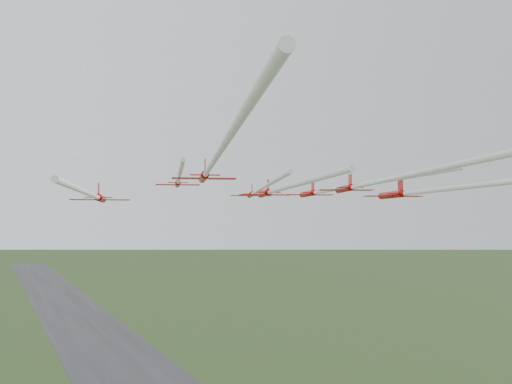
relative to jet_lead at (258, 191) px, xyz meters
name	(u,v)px	position (x,y,z in m)	size (l,w,h in m)	color
runway	(88,330)	(0.89, 191.92, -58.40)	(38.00, 900.00, 0.04)	#2F2F32
jet_lead	(258,191)	(0.00, 0.00, 0.00)	(25.21, 61.34, 2.59)	#CF0001
jet_row2_left	(179,180)	(-15.57, -2.41, 1.39)	(16.82, 47.76, 2.43)	#CF0001
jet_row2_right	(333,189)	(5.98, -15.42, -0.37)	(20.49, 60.61, 2.68)	#CF0001
jet_row3_left	(94,196)	(-30.46, -10.46, -1.82)	(16.34, 50.42, 2.78)	#CF0001
jet_row3_mid	(278,190)	(-6.05, -19.54, -0.89)	(18.77, 51.72, 2.64)	#CF0001
jet_row3_right	(442,189)	(12.39, -32.85, -1.04)	(24.37, 68.17, 2.93)	#CF0001
jet_row4_left	(211,165)	(-22.53, -35.95, 0.60)	(22.52, 63.37, 2.61)	#CF0001
jet_row4_right	(374,182)	(-2.44, -37.54, -0.78)	(21.52, 53.11, 2.34)	#CF0001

